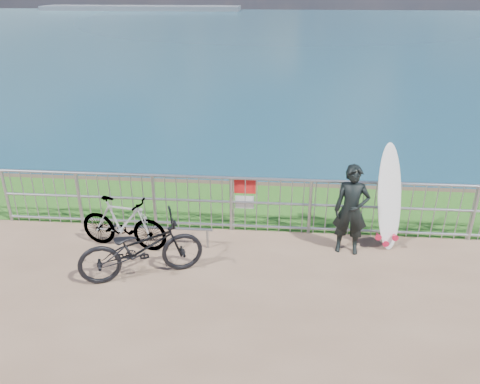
# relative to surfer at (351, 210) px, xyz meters

# --- Properties ---
(grass_strip) EXTENTS (120.00, 120.00, 0.00)m
(grass_strip) POSITION_rel_surfer_xyz_m (-1.67, 1.70, -0.81)
(grass_strip) COLOR #205417
(grass_strip) RESTS_ON ground
(seascape) EXTENTS (260.00, 260.00, 5.00)m
(seascape) POSITION_rel_surfer_xyz_m (-45.42, 146.49, -4.85)
(seascape) COLOR brown
(seascape) RESTS_ON ground
(railing) EXTENTS (10.06, 0.10, 1.13)m
(railing) POSITION_rel_surfer_xyz_m (-1.65, 0.60, -0.24)
(railing) COLOR #93959B
(railing) RESTS_ON ground
(surfer) EXTENTS (0.65, 0.47, 1.64)m
(surfer) POSITION_rel_surfer_xyz_m (0.00, 0.00, 0.00)
(surfer) COLOR black
(surfer) RESTS_ON ground
(surfboard) EXTENTS (0.66, 0.63, 1.95)m
(surfboard) POSITION_rel_surfer_xyz_m (0.69, 0.25, 0.08)
(surfboard) COLOR white
(surfboard) RESTS_ON ground
(bicycle_near) EXTENTS (2.12, 1.42, 1.05)m
(bicycle_near) POSITION_rel_surfer_xyz_m (-3.45, -1.08, -0.29)
(bicycle_near) COLOR black
(bicycle_near) RESTS_ON ground
(bicycle_far) EXTENTS (1.70, 0.73, 0.99)m
(bicycle_far) POSITION_rel_surfer_xyz_m (-4.03, -0.21, -0.33)
(bicycle_far) COLOR black
(bicycle_far) RESTS_ON ground
(bike_rack) EXTENTS (1.93, 0.05, 0.40)m
(bike_rack) POSITION_rel_surfer_xyz_m (-3.39, -0.12, -0.49)
(bike_rack) COLOR #93959B
(bike_rack) RESTS_ON ground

